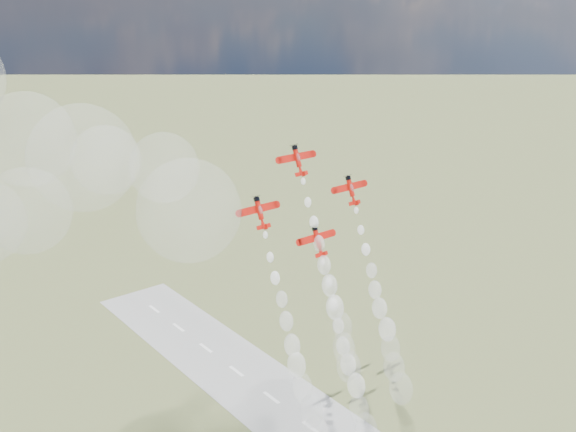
% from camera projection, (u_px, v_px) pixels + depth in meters
% --- Properties ---
extents(plane_lead, '(10.75, 5.03, 7.28)m').
position_uv_depth(plane_lead, '(298.00, 160.00, 161.94)').
color(plane_lead, '#BD1209').
rests_on(plane_lead, ground).
extents(plane_left, '(10.75, 5.03, 7.28)m').
position_uv_depth(plane_left, '(260.00, 212.00, 153.66)').
color(plane_left, '#BD1209').
rests_on(plane_left, ground).
extents(plane_right, '(10.75, 5.03, 7.28)m').
position_uv_depth(plane_right, '(351.00, 189.00, 170.45)').
color(plane_right, '#BD1209').
rests_on(plane_right, ground).
extents(plane_slot, '(10.75, 5.03, 7.28)m').
position_uv_depth(plane_slot, '(318.00, 240.00, 162.17)').
color(plane_slot, '#BD1209').
rests_on(plane_slot, ground).
extents(smoke_trail_lead, '(5.47, 20.81, 45.68)m').
position_uv_depth(smoke_trail_lead, '(340.00, 329.00, 162.26)').
color(smoke_trail_lead, white).
rests_on(smoke_trail_lead, plane_lead).
extents(smoke_trail_left, '(5.25, 21.69, 46.44)m').
position_uv_depth(smoke_trail_left, '(305.00, 391.00, 154.24)').
color(smoke_trail_left, white).
rests_on(smoke_trail_left, plane_left).
extents(smoke_trail_right, '(6.10, 20.90, 46.63)m').
position_uv_depth(smoke_trail_right, '(391.00, 351.00, 170.93)').
color(smoke_trail_right, white).
rests_on(smoke_trail_right, plane_right).
extents(smoke_trail_slot, '(5.53, 21.18, 46.04)m').
position_uv_depth(smoke_trail_slot, '(360.00, 410.00, 162.76)').
color(smoke_trail_slot, white).
rests_on(smoke_trail_slot, plane_slot).
extents(drifted_smoke_cloud, '(63.99, 41.67, 51.32)m').
position_uv_depth(drifted_smoke_cloud, '(46.00, 169.00, 125.70)').
color(drifted_smoke_cloud, white).
rests_on(drifted_smoke_cloud, ground).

